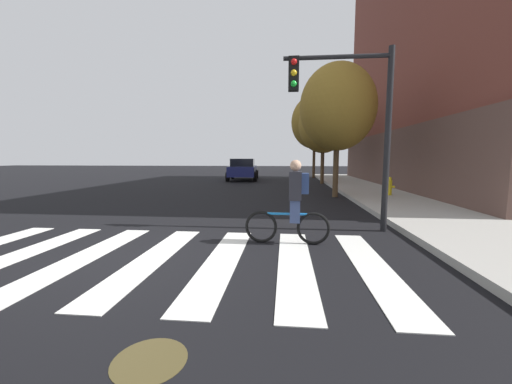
% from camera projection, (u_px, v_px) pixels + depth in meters
% --- Properties ---
extents(ground_plane, '(120.00, 120.00, 0.00)m').
position_uv_depth(ground_plane, '(121.00, 258.00, 5.23)').
color(ground_plane, black).
extents(crosswalk_stripes, '(7.86, 3.78, 0.01)m').
position_uv_depth(crosswalk_stripes, '(153.00, 258.00, 5.17)').
color(crosswalk_stripes, silver).
rests_on(crosswalk_stripes, ground).
extents(manhole_cover, '(0.64, 0.64, 0.01)m').
position_uv_depth(manhole_cover, '(150.00, 360.00, 2.57)').
color(manhole_cover, '#473D1E').
rests_on(manhole_cover, ground).
extents(sedan_mid, '(2.48, 4.93, 1.67)m').
position_uv_depth(sedan_mid, '(243.00, 169.00, 23.48)').
color(sedan_mid, navy).
rests_on(sedan_mid, ground).
extents(cyclist, '(1.71, 0.37, 1.69)m').
position_uv_depth(cyclist, '(293.00, 203.00, 5.99)').
color(cyclist, black).
rests_on(cyclist, ground).
extents(traffic_light_near, '(2.47, 0.28, 4.20)m').
position_uv_depth(traffic_light_near, '(352.00, 108.00, 6.88)').
color(traffic_light_near, black).
rests_on(traffic_light_near, ground).
extents(fire_hydrant, '(0.33, 0.22, 0.78)m').
position_uv_depth(fire_hydrant, '(389.00, 186.00, 12.78)').
color(fire_hydrant, gold).
rests_on(fire_hydrant, sidewalk).
extents(street_tree_near, '(3.24, 3.24, 5.77)m').
position_uv_depth(street_tree_near, '(338.00, 107.00, 12.94)').
color(street_tree_near, '#4C3823').
rests_on(street_tree_near, ground).
extents(street_tree_mid, '(3.26, 3.26, 5.79)m').
position_uv_depth(street_tree_mid, '(323.00, 125.00, 19.85)').
color(street_tree_mid, '#4C3823').
rests_on(street_tree_mid, ground).
extents(street_tree_far, '(3.98, 3.98, 7.09)m').
position_uv_depth(street_tree_far, '(315.00, 122.00, 25.79)').
color(street_tree_far, '#4C3823').
rests_on(street_tree_far, ground).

